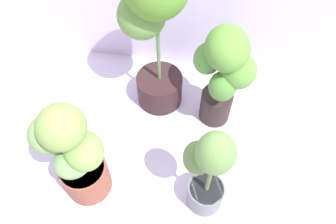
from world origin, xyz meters
The scene contains 5 objects.
ground_plane centered at (0.00, 0.00, 0.00)m, with size 8.00×8.00×0.00m, color silver.
potted_plant_front_right centered at (0.32, -0.11, 0.33)m, with size 0.26×0.23×0.62m.
potted_plant_back_right centered at (0.35, 0.42, 0.41)m, with size 0.37×0.30×0.67m.
potted_plant_back_center centered at (-0.02, 0.51, 0.56)m, with size 0.41×0.33×0.96m.
potted_plant_front_left centered at (-0.28, -0.13, 0.35)m, with size 0.40×0.30×0.67m.
Camera 1 is at (0.24, -0.73, 1.64)m, focal length 34.40 mm.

